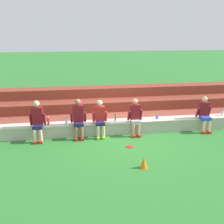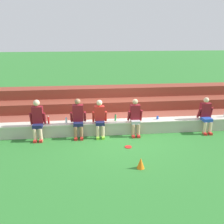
# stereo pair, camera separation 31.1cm
# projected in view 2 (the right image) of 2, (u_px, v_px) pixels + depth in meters

# --- Properties ---
(ground_plane) EXTENTS (80.00, 80.00, 0.00)m
(ground_plane) POSITION_uv_depth(u_px,v_px,m) (121.00, 135.00, 8.98)
(ground_plane) COLOR #2D752D
(stone_seating_wall) EXTENTS (9.02, 0.49, 0.47)m
(stone_seating_wall) POSITION_uv_depth(u_px,v_px,m) (120.00, 126.00, 9.12)
(stone_seating_wall) COLOR #B7AF9E
(stone_seating_wall) RESTS_ON ground
(brick_bleachers) EXTENTS (11.89, 2.38, 1.23)m
(brick_bleachers) POSITION_uv_depth(u_px,v_px,m) (114.00, 106.00, 10.79)
(brick_bleachers) COLOR brown
(brick_bleachers) RESTS_ON ground
(person_far_left) EXTENTS (0.54, 0.54, 1.39)m
(person_far_left) POSITION_uv_depth(u_px,v_px,m) (38.00, 119.00, 8.44)
(person_far_left) COLOR beige
(person_far_left) RESTS_ON ground
(person_left_of_center) EXTENTS (0.55, 0.53, 1.38)m
(person_left_of_center) POSITION_uv_depth(u_px,v_px,m) (78.00, 117.00, 8.61)
(person_left_of_center) COLOR #996B4C
(person_left_of_center) RESTS_ON ground
(person_center) EXTENTS (0.52, 0.55, 1.31)m
(person_center) POSITION_uv_depth(u_px,v_px,m) (100.00, 118.00, 8.70)
(person_center) COLOR beige
(person_center) RESTS_ON ground
(person_right_of_center) EXTENTS (0.52, 0.50, 1.32)m
(person_right_of_center) POSITION_uv_depth(u_px,v_px,m) (135.00, 117.00, 8.80)
(person_right_of_center) COLOR tan
(person_right_of_center) RESTS_ON ground
(person_far_right) EXTENTS (0.55, 0.59, 1.29)m
(person_far_right) POSITION_uv_depth(u_px,v_px,m) (206.00, 114.00, 9.09)
(person_far_right) COLOR beige
(person_far_right) RESTS_ON ground
(water_bottle_center_gap) EXTENTS (0.07, 0.07, 0.21)m
(water_bottle_center_gap) POSITION_uv_depth(u_px,v_px,m) (66.00, 121.00, 8.78)
(water_bottle_center_gap) COLOR silver
(water_bottle_center_gap) RESTS_ON stone_seating_wall
(water_bottle_mid_right) EXTENTS (0.07, 0.07, 0.24)m
(water_bottle_mid_right) POSITION_uv_depth(u_px,v_px,m) (115.00, 118.00, 9.02)
(water_bottle_mid_right) COLOR green
(water_bottle_mid_right) RESTS_ON stone_seating_wall
(water_bottle_near_left) EXTENTS (0.07, 0.07, 0.28)m
(water_bottle_near_left) POSITION_uv_depth(u_px,v_px,m) (49.00, 120.00, 8.74)
(water_bottle_near_left) COLOR red
(water_bottle_near_left) RESTS_ON stone_seating_wall
(plastic_cup_middle) EXTENTS (0.08, 0.08, 0.12)m
(plastic_cup_middle) POSITION_uv_depth(u_px,v_px,m) (158.00, 118.00, 9.20)
(plastic_cup_middle) COLOR blue
(plastic_cup_middle) RESTS_ON stone_seating_wall
(frisbee) EXTENTS (0.22, 0.22, 0.02)m
(frisbee) POSITION_uv_depth(u_px,v_px,m) (128.00, 147.00, 8.03)
(frisbee) COLOR red
(frisbee) RESTS_ON ground
(sports_cone) EXTENTS (0.21, 0.21, 0.31)m
(sports_cone) POSITION_uv_depth(u_px,v_px,m) (141.00, 163.00, 6.76)
(sports_cone) COLOR orange
(sports_cone) RESTS_ON ground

